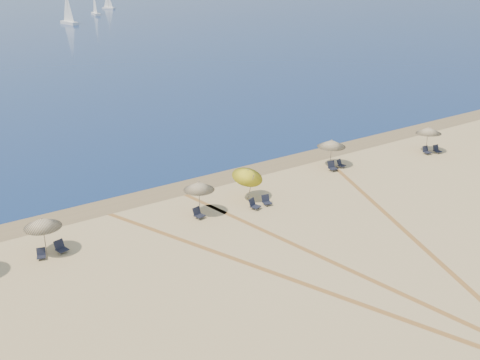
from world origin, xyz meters
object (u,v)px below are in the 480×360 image
Objects in this scene: umbrella_4 at (332,143)px; chair_7 at (341,164)px; chair_4 at (254,204)px; sailboat_0 at (68,12)px; umbrella_5 at (429,130)px; sailboat_3 at (95,5)px; chair_3 at (198,214)px; umbrella_2 at (199,186)px; umbrella_3 at (248,174)px; chair_9 at (437,149)px; sailboat_2 at (108,2)px; chair_2 at (61,247)px; umbrella_1 at (42,223)px; chair_6 at (332,166)px; chair_1 at (41,254)px; chair_5 at (266,201)px; chair_8 at (426,151)px.

umbrella_4 is 3.09× the size of chair_7.
chair_4 is 10.78m from chair_7.
umbrella_5 is at bearing -103.37° from sailboat_0.
chair_7 is 0.08× the size of sailboat_3.
umbrella_2 is at bearing 37.29° from chair_3.
umbrella_3 is at bearing -5.06° from chair_3.
sailboat_3 is (39.50, 131.59, 2.35)m from chair_4.
sailboat_0 is (5.93, 113.07, 2.51)m from chair_9.
chair_2 is at bearing -140.20° from sailboat_2.
chair_4 is at bearing -7.53° from umbrella_1.
chair_3 reaches higher than chair_9.
umbrella_2 is at bearing -177.96° from umbrella_3.
umbrella_4 is 1.90m from chair_6.
chair_9 is (23.71, -0.42, -0.01)m from chair_3.
sailboat_2 reaches higher than chair_4.
chair_1 is at bearing -175.40° from umbrella_4.
chair_4 is 1.18× the size of chair_9.
umbrella_3 is 1.10× the size of umbrella_4.
umbrella_3 reaches higher than chair_1.
umbrella_5 reaches higher than chair_1.
umbrella_5 is 112.58m from sailboat_0.
sailboat_0 is (25.81, 113.54, 2.50)m from chair_4.
umbrella_4 is at bearing -9.90° from chair_2.
chair_3 is 0.12× the size of sailboat_2.
chair_5 is (4.94, -0.83, -0.01)m from chair_3.
sailboat_2 is (49.93, 147.65, 1.68)m from chair_4.
chair_4 is 155.87m from sailboat_2.
umbrella_3 reaches higher than chair_8.
umbrella_3 is at bearing -176.07° from chair_8.
sailboat_0 is (16.40, 111.13, 2.48)m from chair_6.
chair_6 is (8.84, 0.90, -1.58)m from umbrella_3.
umbrella_1 is 118.46m from sailboat_0.
chair_2 is 12.79m from chair_4.
sailboat_3 reaches higher than chair_9.
chair_3 is (-13.85, -2.37, -1.61)m from umbrella_4.
umbrella_4 is at bearing 8.03° from umbrella_2.
chair_4 reaches higher than chair_5.
chair_2 is (1.15, 0.09, 0.05)m from chair_1.
chair_2 is at bearing 163.45° from chair_3.
umbrella_4 is 2.86× the size of chair_6.
sailboat_0 reaches higher than chair_6.
chair_3 is at bearing -170.27° from umbrella_4.
sailboat_2 reaches higher than chair_6.
umbrella_2 is 3.39× the size of chair_1.
chair_6 is at bearing 172.73° from umbrella_5.
umbrella_1 reaches higher than chair_3.
sailboat_2 is (24.12, 34.11, -0.81)m from sailboat_0.
umbrella_1 reaches higher than chair_2.
chair_6 is at bearing 177.29° from chair_9.
umbrella_2 reaches higher than chair_1.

